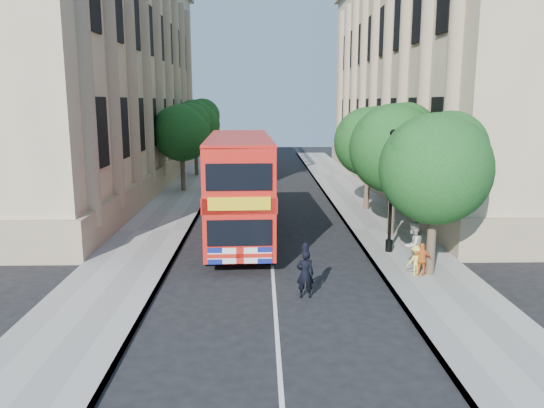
{
  "coord_description": "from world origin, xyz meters",
  "views": [
    {
      "loc": [
        -0.43,
        -15.65,
        6.4
      ],
      "look_at": [
        0.01,
        5.45,
        2.3
      ],
      "focal_mm": 35.0,
      "sensor_mm": 36.0,
      "label": 1
    }
  ],
  "objects": [
    {
      "name": "ground",
      "position": [
        0.0,
        0.0,
        0.0
      ],
      "size": [
        120.0,
        120.0,
        0.0
      ],
      "primitive_type": "plane",
      "color": "black",
      "rests_on": "ground"
    },
    {
      "name": "building_left",
      "position": [
        -13.8,
        24.0,
        9.0
      ],
      "size": [
        12.0,
        38.0,
        18.0
      ],
      "primitive_type": "cube",
      "color": "tan",
      "rests_on": "ground"
    },
    {
      "name": "child_b",
      "position": [
        5.23,
        2.88,
        0.68
      ],
      "size": [
        0.82,
        0.65,
        1.12
      ],
      "primitive_type": "imported",
      "rotation": [
        0.0,
        0.0,
        3.51
      ],
      "color": "#EBD550",
      "rests_on": "pavement_right"
    },
    {
      "name": "tree_right_mid",
      "position": [
        5.84,
        9.03,
        4.45
      ],
      "size": [
        4.2,
        4.2,
        6.37
      ],
      "color": "#473828",
      "rests_on": "ground"
    },
    {
      "name": "lamp_post",
      "position": [
        5.0,
        6.0,
        2.51
      ],
      "size": [
        0.32,
        0.32,
        5.16
      ],
      "color": "black",
      "rests_on": "pavement_right"
    },
    {
      "name": "police_constable",
      "position": [
        1.01,
        1.0,
        0.81
      ],
      "size": [
        0.59,
        0.39,
        1.62
      ],
      "primitive_type": "imported",
      "rotation": [
        0.0,
        0.0,
        3.14
      ],
      "color": "black",
      "rests_on": "ground"
    },
    {
      "name": "tree_left_far",
      "position": [
        -5.96,
        22.03,
        4.44
      ],
      "size": [
        4.0,
        4.0,
        6.3
      ],
      "color": "#473828",
      "rests_on": "ground"
    },
    {
      "name": "box_van",
      "position": [
        -1.8,
        14.34,
        1.4
      ],
      "size": [
        2.14,
        5.04,
        2.86
      ],
      "rotation": [
        0.0,
        0.0,
        -0.02
      ],
      "color": "black",
      "rests_on": "ground"
    },
    {
      "name": "tree_left_back",
      "position": [
        -5.96,
        30.03,
        4.71
      ],
      "size": [
        4.2,
        4.2,
        6.65
      ],
      "color": "#473828",
      "rests_on": "ground"
    },
    {
      "name": "building_right",
      "position": [
        13.8,
        24.0,
        9.0
      ],
      "size": [
        12.0,
        38.0,
        18.0
      ],
      "primitive_type": "cube",
      "color": "tan",
      "rests_on": "ground"
    },
    {
      "name": "double_decker_bus",
      "position": [
        -1.41,
        8.3,
        2.63
      ],
      "size": [
        3.13,
        10.42,
        4.77
      ],
      "rotation": [
        0.0,
        0.0,
        0.04
      ],
      "color": "red",
      "rests_on": "ground"
    },
    {
      "name": "pavement_left",
      "position": [
        -5.75,
        10.0,
        0.06
      ],
      "size": [
        3.5,
        80.0,
        0.12
      ],
      "primitive_type": "cube",
      "color": "gray",
      "rests_on": "ground"
    },
    {
      "name": "tree_right_far",
      "position": [
        5.84,
        15.03,
        4.31
      ],
      "size": [
        4.0,
        4.0,
        6.15
      ],
      "color": "#473828",
      "rests_on": "ground"
    },
    {
      "name": "woman_pedestrian",
      "position": [
        5.27,
        3.45,
        1.06
      ],
      "size": [
        1.16,
        1.12,
        1.88
      ],
      "primitive_type": "imported",
      "rotation": [
        0.0,
        0.0,
        3.8
      ],
      "color": "beige",
      "rests_on": "pavement_right"
    },
    {
      "name": "tree_right_near",
      "position": [
        5.84,
        3.03,
        4.25
      ],
      "size": [
        4.0,
        4.0,
        6.08
      ],
      "color": "#473828",
      "rests_on": "ground"
    },
    {
      "name": "pavement_right",
      "position": [
        5.75,
        10.0,
        0.06
      ],
      "size": [
        3.5,
        80.0,
        0.12
      ],
      "primitive_type": "cube",
      "color": "gray",
      "rests_on": "ground"
    },
    {
      "name": "child_a",
      "position": [
        5.42,
        2.74,
        0.74
      ],
      "size": [
        0.77,
        0.45,
        1.24
      ],
      "primitive_type": "imported",
      "rotation": [
        0.0,
        0.0,
        2.93
      ],
      "color": "orange",
      "rests_on": "pavement_right"
    }
  ]
}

